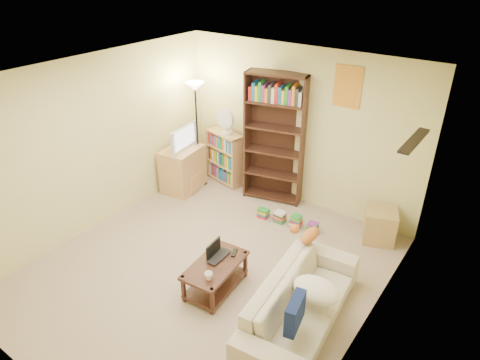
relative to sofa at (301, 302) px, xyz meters
The scene contains 18 objects.
room 1.94m from the sofa, behind, with size 4.50×4.54×2.52m.
sofa is the anchor object (origin of this frame).
navy_pillow 0.50m from the sofa, 71.36° to the right, with size 0.37×0.11×0.33m, color #121E50.
cream_blanket 0.25m from the sofa, 24.55° to the left, with size 0.52×0.37×0.22m, color white.
tabby_cat 0.86m from the sofa, 114.72° to the left, with size 0.45×0.19×0.15m.
coffee_table 1.10m from the sofa, behind, with size 0.55×0.89×0.38m.
laptop 1.08m from the sofa, behind, with size 0.23×0.35×0.03m, color black.
laptop_screen 1.22m from the sofa, behind, with size 0.01×0.28×0.19m, color white.
mug 1.07m from the sofa, 158.54° to the right, with size 0.11×0.11×0.09m, color white.
tv_remote 1.04m from the sofa, behind, with size 0.05×0.15×0.02m, color black.
tv_stand 3.44m from the sofa, 154.38° to the left, with size 0.50×0.71×0.76m, color tan.
television 3.50m from the sofa, 154.38° to the left, with size 0.17×0.70×0.40m, color black.
tall_bookshelf 2.85m from the sofa, 128.41° to the left, with size 0.99×0.53×2.10m.
short_bookshelf 3.43m from the sofa, 141.48° to the left, with size 0.77×0.44×0.93m.
desk_fan 3.47m from the sofa, 141.54° to the left, with size 0.33×0.19×0.45m.
floor_lamp 3.70m from the sofa, 149.12° to the left, with size 0.31×0.31×1.82m.
side_table 2.02m from the sofa, 85.27° to the left, with size 0.43×0.43×0.49m, color tan.
book_stacks 1.91m from the sofa, 123.93° to the left, with size 0.99×0.22×0.21m.
Camera 1 is at (2.89, -3.29, 3.69)m, focal length 32.00 mm.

